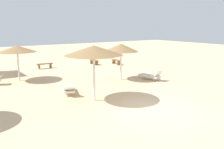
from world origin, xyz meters
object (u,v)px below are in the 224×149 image
parasol_0 (17,49)px  parasol_2 (121,48)px  bench_2 (94,61)px  parasol_3 (94,50)px  lounger_2 (151,76)px  bench_1 (116,61)px  lounger_3 (69,89)px  bench_0 (45,65)px

parasol_0 → parasol_2: (6.37, -3.97, 0.05)m
parasol_0 → bench_2: bearing=22.0°
parasol_2 → bench_2: 7.88m
parasol_3 → lounger_2: size_ratio=1.60×
bench_1 → bench_2: size_ratio=1.00×
lounger_2 → lounger_3: lounger_2 is taller
bench_0 → bench_1: same height
bench_0 → lounger_3: bearing=-101.1°
parasol_0 → bench_2: parasol_0 is taller
parasol_2 → bench_2: parasol_2 is taller
lounger_2 → lounger_3: 6.67m
parasol_0 → parasol_2: bearing=-31.9°
lounger_2 → bench_2: size_ratio=1.26×
lounger_2 → bench_1: 7.69m
lounger_2 → bench_1: bearing=74.0°
lounger_3 → bench_0: (1.81, 9.21, 0.03)m
lounger_2 → lounger_3: (-6.67, 0.00, -0.01)m
parasol_3 → bench_1: bearing=49.0°
lounger_3 → bench_0: size_ratio=1.33×
parasol_2 → bench_1: 7.53m
parasol_3 → lounger_3: size_ratio=1.54×
parasol_3 → lounger_2: (6.10, 2.06, -2.41)m
parasol_3 → bench_1: size_ratio=2.01×
lounger_2 → bench_2: bearing=88.8°
lounger_3 → bench_2: lounger_3 is taller
parasol_3 → lounger_3: bearing=105.5°
parasol_2 → lounger_3: bearing=-164.9°
bench_0 → parasol_2: bearing=-68.9°
parasol_3 → bench_2: (6.28, 10.71, -2.39)m
bench_2 → bench_0: bearing=173.7°
parasol_3 → parasol_0: bearing=105.9°
bench_0 → parasol_0: bearing=-130.3°
bench_2 → lounger_3: bearing=-128.4°
parasol_3 → lounger_3: (-0.57, 2.06, -2.42)m
parasol_2 → lounger_3: parasol_2 is taller
parasol_2 → parasol_3: 5.46m
parasol_2 → lounger_2: bearing=-35.9°
lounger_2 → bench_0: size_ratio=1.27×
parasol_3 → bench_0: parasol_3 is taller
bench_1 → bench_2: (-1.94, 1.26, 0.00)m
parasol_0 → lounger_3: bearing=-73.9°
lounger_2 → bench_2: (0.18, 8.66, 0.02)m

